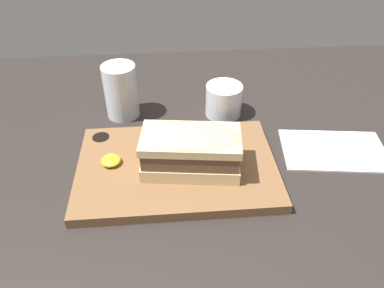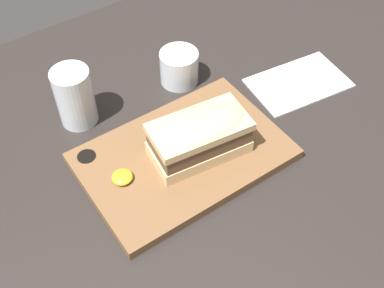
{
  "view_description": "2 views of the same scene",
  "coord_description": "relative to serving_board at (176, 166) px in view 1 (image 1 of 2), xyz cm",
  "views": [
    {
      "loc": [
        -11.41,
        -52.97,
        50.63
      ],
      "look_at": [
        -6.93,
        0.9,
        7.71
      ],
      "focal_mm": 35.0,
      "sensor_mm": 36.0,
      "label": 1
    },
    {
      "loc": [
        -40.85,
        -47.59,
        72.2
      ],
      "look_at": [
        -9.69,
        -2.51,
        8.68
      ],
      "focal_mm": 45.0,
      "sensor_mm": 36.0,
      "label": 2
    }
  ],
  "objects": [
    {
      "name": "napkin",
      "position": [
        32.34,
        2.92,
        -0.83
      ],
      "size": [
        22.21,
        15.4,
        0.4
      ],
      "rotation": [
        0.0,
        0.0,
        -0.13
      ],
      "color": "white",
      "rests_on": "dining_table"
    },
    {
      "name": "sandwich",
      "position": [
        2.61,
        -1.87,
        5.55
      ],
      "size": [
        18.58,
        11.29,
        8.42
      ],
      "rotation": [
        0.0,
        0.0,
        -0.13
      ],
      "color": "#DBBC84",
      "rests_on": "serving_board"
    },
    {
      "name": "mustard_dollop",
      "position": [
        -12.2,
        0.49,
        1.76
      ],
      "size": [
        3.69,
        3.69,
        1.47
      ],
      "color": "gold",
      "rests_on": "serving_board"
    },
    {
      "name": "dining_table",
      "position": [
        9.98,
        -0.43,
        -2.03
      ],
      "size": [
        197.07,
        106.4,
        2.0
      ],
      "color": "#282321",
      "rests_on": "ground"
    },
    {
      "name": "wine_glass",
      "position": [
        11.78,
        18.48,
        2.3
      ],
      "size": [
        8.23,
        8.23,
        7.25
      ],
      "color": "silver",
      "rests_on": "dining_table"
    },
    {
      "name": "serving_board",
      "position": [
        0.0,
        0.0,
        0.0
      ],
      "size": [
        37.26,
        24.84,
        2.1
      ],
      "color": "brown",
      "rests_on": "dining_table"
    },
    {
      "name": "water_glass",
      "position": [
        -11.2,
        20.13,
        4.28
      ],
      "size": [
        7.41,
        7.41,
        12.25
      ],
      "color": "silver",
      "rests_on": "dining_table"
    }
  ]
}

